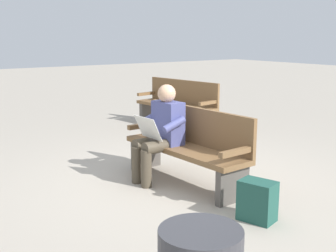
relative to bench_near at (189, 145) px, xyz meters
name	(u,v)px	position (x,y,z in m)	size (l,w,h in m)	color
ground_plane	(184,183)	(0.00, 0.07, -0.46)	(40.00, 40.00, 0.00)	#A89E8E
bench_near	(189,145)	(0.00, 0.00, 0.00)	(1.82, 0.57, 0.90)	brown
person_seated	(161,130)	(0.24, 0.25, 0.17)	(0.59, 0.59, 1.18)	#474C84
backpack	(258,201)	(-1.28, 0.15, -0.26)	(0.39, 0.34, 0.40)	#1E4C42
bench_far	(178,103)	(2.74, -1.86, 0.00)	(1.85, 0.73, 0.90)	brown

